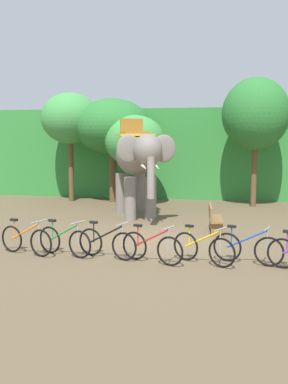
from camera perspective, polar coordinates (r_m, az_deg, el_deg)
name	(u,v)px	position (r m, az deg, el deg)	size (l,w,h in m)	color
ground_plane	(156,240)	(13.32, 1.51, -6.11)	(80.00, 80.00, 0.00)	brown
foliage_hedge	(190,152)	(25.04, 5.90, 5.06)	(36.00, 6.00, 4.50)	#338438
tree_right	(70,119)	(21.75, -9.42, 9.22)	(2.75, 2.75, 5.17)	brown
tree_center_left	(113,127)	(21.22, -4.04, 8.32)	(3.56, 3.56, 4.88)	brown
tree_left	(135,141)	(19.92, -1.16, 6.53)	(2.67, 2.67, 4.04)	brown
tree_far_right	(256,114)	(20.28, 14.08, 9.61)	(2.93, 2.93, 5.64)	brown
elephant	(137,160)	(16.83, -0.91, 4.14)	(2.97, 4.17, 3.78)	slate
bike_orange	(26,240)	(11.97, -14.86, -5.92)	(1.64, 0.68, 0.92)	black
bike_green	(64,241)	(11.63, -10.15, -6.16)	(1.62, 0.73, 0.92)	black
bike_black	(107,243)	(11.27, -4.77, -6.50)	(1.64, 0.68, 0.92)	black
bike_red	(152,247)	(10.80, 0.98, -7.05)	(1.60, 0.76, 0.92)	black
bike_yellow	(203,248)	(10.80, 7.57, -7.12)	(1.53, 0.88, 0.92)	black
bike_blue	(247,248)	(10.99, 13.09, -6.98)	(1.65, 0.66, 0.92)	black
wooden_bench	(214,218)	(14.37, 8.93, -3.29)	(0.52, 1.53, 0.89)	brown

